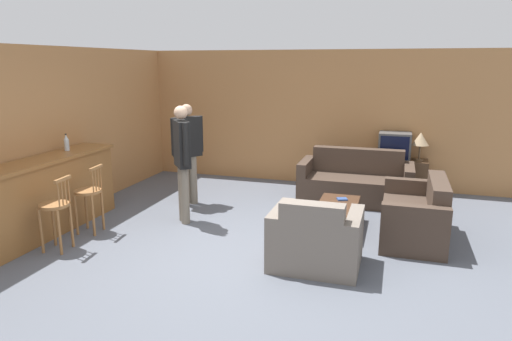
{
  "coord_description": "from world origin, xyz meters",
  "views": [
    {
      "loc": [
        1.74,
        -5.13,
        2.36
      ],
      "look_at": [
        -0.15,
        0.94,
        0.85
      ],
      "focal_mm": 32.0,
      "sensor_mm": 36.0,
      "label": 1
    }
  ],
  "objects_px": {
    "person_by_counter": "(182,157)",
    "person_by_window": "(188,149)",
    "table_lamp": "(421,140)",
    "loveseat_right": "(416,217)",
    "tv_unit": "(392,176)",
    "tv": "(395,146)",
    "bottle": "(67,143)",
    "coffee_table": "(337,208)",
    "couch_far": "(355,183)",
    "book_on_table": "(342,199)",
    "armchair_near": "(315,241)",
    "bar_chair_mid": "(89,197)",
    "bar_chair_near": "(56,211)"
  },
  "relations": [
    {
      "from": "person_by_window",
      "to": "couch_far",
      "type": "bearing_deg",
      "value": 21.08
    },
    {
      "from": "book_on_table",
      "to": "tv",
      "type": "bearing_deg",
      "value": 70.69
    },
    {
      "from": "bar_chair_mid",
      "to": "couch_far",
      "type": "distance_m",
      "value": 4.34
    },
    {
      "from": "table_lamp",
      "to": "bottle",
      "type": "bearing_deg",
      "value": -149.58
    },
    {
      "from": "loveseat_right",
      "to": "person_by_counter",
      "type": "distance_m",
      "value": 3.41
    },
    {
      "from": "tv",
      "to": "person_by_counter",
      "type": "distance_m",
      "value": 3.94
    },
    {
      "from": "armchair_near",
      "to": "book_on_table",
      "type": "xyz_separation_m",
      "value": [
        0.12,
        1.58,
        0.06
      ]
    },
    {
      "from": "bar_chair_mid",
      "to": "table_lamp",
      "type": "xyz_separation_m",
      "value": [
        4.48,
        3.38,
        0.49
      ]
    },
    {
      "from": "bar_chair_mid",
      "to": "tv",
      "type": "bearing_deg",
      "value": 39.92
    },
    {
      "from": "person_by_counter",
      "to": "person_by_window",
      "type": "bearing_deg",
      "value": 110.5
    },
    {
      "from": "loveseat_right",
      "to": "person_by_counter",
      "type": "height_order",
      "value": "person_by_counter"
    },
    {
      "from": "loveseat_right",
      "to": "bottle",
      "type": "relative_size",
      "value": 5.9
    },
    {
      "from": "coffee_table",
      "to": "book_on_table",
      "type": "distance_m",
      "value": 0.27
    },
    {
      "from": "person_by_counter",
      "to": "armchair_near",
      "type": "bearing_deg",
      "value": -23.87
    },
    {
      "from": "bar_chair_near",
      "to": "bar_chair_mid",
      "type": "bearing_deg",
      "value": 90.0
    },
    {
      "from": "bar_chair_near",
      "to": "couch_far",
      "type": "relative_size",
      "value": 0.51
    },
    {
      "from": "coffee_table",
      "to": "tv",
      "type": "bearing_deg",
      "value": 71.96
    },
    {
      "from": "bar_chair_near",
      "to": "bar_chair_mid",
      "type": "xyz_separation_m",
      "value": [
        -0.0,
        0.66,
        0.0
      ]
    },
    {
      "from": "tv_unit",
      "to": "person_by_window",
      "type": "xyz_separation_m",
      "value": [
        -3.28,
        -1.77,
        0.64
      ]
    },
    {
      "from": "bar_chair_near",
      "to": "table_lamp",
      "type": "relative_size",
      "value": 1.91
    },
    {
      "from": "bar_chair_mid",
      "to": "couch_far",
      "type": "bearing_deg",
      "value": 37.63
    },
    {
      "from": "tv",
      "to": "bottle",
      "type": "relative_size",
      "value": 2.22
    },
    {
      "from": "table_lamp",
      "to": "person_by_counter",
      "type": "bearing_deg",
      "value": -142.7
    },
    {
      "from": "bottle",
      "to": "book_on_table",
      "type": "bearing_deg",
      "value": 14.44
    },
    {
      "from": "bar_chair_mid",
      "to": "coffee_table",
      "type": "distance_m",
      "value": 3.52
    },
    {
      "from": "table_lamp",
      "to": "person_by_window",
      "type": "height_order",
      "value": "person_by_window"
    },
    {
      "from": "bar_chair_mid",
      "to": "armchair_near",
      "type": "xyz_separation_m",
      "value": [
        3.23,
        -0.17,
        -0.21
      ]
    },
    {
      "from": "armchair_near",
      "to": "tv",
      "type": "relative_size",
      "value": 1.83
    },
    {
      "from": "tv",
      "to": "book_on_table",
      "type": "height_order",
      "value": "tv"
    },
    {
      "from": "bar_chair_near",
      "to": "person_by_counter",
      "type": "height_order",
      "value": "person_by_counter"
    },
    {
      "from": "couch_far",
      "to": "table_lamp",
      "type": "bearing_deg",
      "value": 35.26
    },
    {
      "from": "tv_unit",
      "to": "bottle",
      "type": "bearing_deg",
      "value": -147.31
    },
    {
      "from": "couch_far",
      "to": "person_by_counter",
      "type": "distance_m",
      "value": 3.09
    },
    {
      "from": "bottle",
      "to": "tv",
      "type": "bearing_deg",
      "value": 32.67
    },
    {
      "from": "coffee_table",
      "to": "person_by_counter",
      "type": "distance_m",
      "value": 2.38
    },
    {
      "from": "tv",
      "to": "bottle",
      "type": "distance_m",
      "value": 5.55
    },
    {
      "from": "loveseat_right",
      "to": "tv_unit",
      "type": "bearing_deg",
      "value": 98.77
    },
    {
      "from": "table_lamp",
      "to": "person_by_window",
      "type": "distance_m",
      "value": 4.11
    },
    {
      "from": "couch_far",
      "to": "coffee_table",
      "type": "relative_size",
      "value": 1.72
    },
    {
      "from": "bar_chair_mid",
      "to": "couch_far",
      "type": "relative_size",
      "value": 0.51
    },
    {
      "from": "tv_unit",
      "to": "person_by_counter",
      "type": "relative_size",
      "value": 0.68
    },
    {
      "from": "coffee_table",
      "to": "tv_unit",
      "type": "distance_m",
      "value": 2.34
    },
    {
      "from": "coffee_table",
      "to": "book_on_table",
      "type": "relative_size",
      "value": 6.14
    },
    {
      "from": "couch_far",
      "to": "armchair_near",
      "type": "height_order",
      "value": "couch_far"
    },
    {
      "from": "armchair_near",
      "to": "person_by_counter",
      "type": "bearing_deg",
      "value": 156.13
    },
    {
      "from": "couch_far",
      "to": "book_on_table",
      "type": "bearing_deg",
      "value": -93.91
    },
    {
      "from": "table_lamp",
      "to": "coffee_table",
      "type": "bearing_deg",
      "value": -117.5
    },
    {
      "from": "armchair_near",
      "to": "bottle",
      "type": "bearing_deg",
      "value": 171.77
    },
    {
      "from": "loveseat_right",
      "to": "person_by_counter",
      "type": "bearing_deg",
      "value": -174.33
    },
    {
      "from": "coffee_table",
      "to": "person_by_window",
      "type": "xyz_separation_m",
      "value": [
        -2.56,
        0.46,
        0.64
      ]
    }
  ]
}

